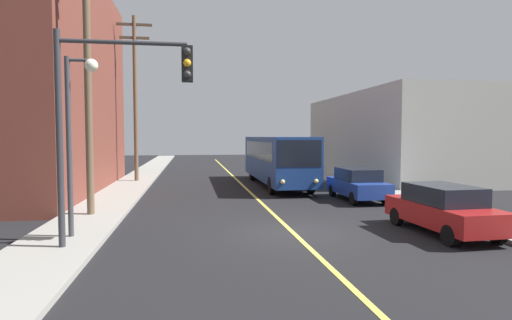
# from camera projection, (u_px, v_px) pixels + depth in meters

# --- Properties ---
(ground_plane) EXTENTS (120.00, 120.00, 0.00)m
(ground_plane) POSITION_uv_depth(u_px,v_px,m) (293.00, 233.00, 14.04)
(ground_plane) COLOR black
(sidewalk_left) EXTENTS (2.50, 90.00, 0.15)m
(sidewalk_left) POSITION_uv_depth(u_px,v_px,m) (119.00, 194.00, 22.78)
(sidewalk_left) COLOR gray
(sidewalk_left) RESTS_ON ground
(sidewalk_right) EXTENTS (2.50, 90.00, 0.15)m
(sidewalk_right) POSITION_uv_depth(u_px,v_px,m) (370.00, 189.00, 25.02)
(sidewalk_right) COLOR gray
(sidewalk_right) RESTS_ON ground
(lane_stripe_center) EXTENTS (0.16, 60.00, 0.01)m
(lane_stripe_center) POSITION_uv_depth(u_px,v_px,m) (240.00, 183.00, 28.84)
(lane_stripe_center) COLOR #D8CC4C
(lane_stripe_center) RESTS_ON ground
(building_left_brick) EXTENTS (10.00, 16.74, 12.37)m
(building_left_brick) POSITION_uv_depth(u_px,v_px,m) (7.00, 84.00, 23.30)
(building_left_brick) COLOR brown
(building_left_brick) RESTS_ON ground
(building_right_warehouse) EXTENTS (12.00, 18.30, 6.50)m
(building_right_warehouse) POSITION_uv_depth(u_px,v_px,m) (414.00, 136.00, 33.71)
(building_right_warehouse) COLOR #B2B2A8
(building_right_warehouse) RESTS_ON ground
(city_bus) EXTENTS (2.61, 12.17, 3.20)m
(city_bus) POSITION_uv_depth(u_px,v_px,m) (276.00, 158.00, 27.45)
(city_bus) COLOR navy
(city_bus) RESTS_ON ground
(parked_car_red) EXTENTS (1.97, 4.47, 1.62)m
(parked_car_red) POSITION_uv_depth(u_px,v_px,m) (443.00, 208.00, 13.85)
(parked_car_red) COLOR maroon
(parked_car_red) RESTS_ON ground
(parked_car_blue) EXTENTS (1.84, 4.41, 1.62)m
(parked_car_blue) POSITION_uv_depth(u_px,v_px,m) (357.00, 184.00, 21.14)
(parked_car_blue) COLOR navy
(parked_car_blue) RESTS_ON ground
(utility_pole_near) EXTENTS (2.40, 0.28, 11.68)m
(utility_pole_near) POSITION_uv_depth(u_px,v_px,m) (87.00, 52.00, 16.22)
(utility_pole_near) COLOR brown
(utility_pole_near) RESTS_ON sidewalk_left
(utility_pole_mid) EXTENTS (2.40, 0.28, 11.35)m
(utility_pole_mid) POSITION_uv_depth(u_px,v_px,m) (135.00, 91.00, 28.83)
(utility_pole_mid) COLOR brown
(utility_pole_mid) RESTS_ON sidewalk_left
(traffic_signal_left_corner) EXTENTS (3.75, 0.48, 6.00)m
(traffic_signal_left_corner) POSITION_uv_depth(u_px,v_px,m) (117.00, 98.00, 11.65)
(traffic_signal_left_corner) COLOR #2D2D33
(traffic_signal_left_corner) RESTS_ON sidewalk_left
(street_lamp_left) EXTENTS (0.98, 0.40, 5.50)m
(street_lamp_left) POSITION_uv_depth(u_px,v_px,m) (76.00, 120.00, 12.73)
(street_lamp_left) COLOR #38383D
(street_lamp_left) RESTS_ON sidewalk_left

